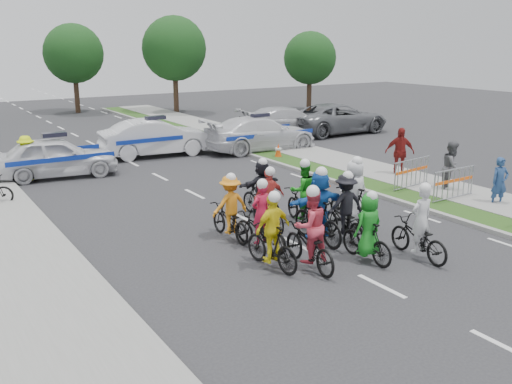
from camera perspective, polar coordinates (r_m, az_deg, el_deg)
ground at (r=12.74m, az=12.43°, el=-9.20°), size 90.00×90.00×0.00m
curb_right at (r=19.47m, az=12.85°, el=-0.53°), size 0.20×60.00×0.12m
grass_strip at (r=19.96m, az=14.28°, el=-0.25°), size 1.20×60.00×0.11m
sidewalk_right at (r=21.28m, az=17.63°, el=0.46°), size 2.40×60.00×0.13m
sidewalk_left at (r=14.19m, az=-22.83°, el=-7.22°), size 3.00×60.00×0.13m
rider_0 at (r=14.30m, az=15.98°, el=-4.00°), size 0.78×1.92×1.91m
rider_1 at (r=13.80m, az=11.09°, el=-4.13°), size 0.74×1.68×1.77m
rider_2 at (r=13.18m, az=5.38°, el=-4.59°), size 0.88×2.02×2.01m
rider_3 at (r=13.12m, az=1.62°, el=-4.70°), size 0.98×1.83×1.88m
rider_4 at (r=15.19m, az=8.83°, el=-2.09°), size 1.11×1.91×1.88m
rider_5 at (r=14.79m, az=6.27°, el=-1.95°), size 1.64×1.96×2.06m
rider_6 at (r=14.34m, az=0.43°, el=-3.42°), size 0.95×1.90×1.86m
rider_7 at (r=16.26m, az=9.72°, el=-0.75°), size 0.86×1.95×2.05m
rider_8 at (r=16.31m, az=4.67°, el=-0.81°), size 1.01×1.99×1.93m
rider_9 at (r=15.72m, az=1.25°, el=-1.41°), size 0.95×1.78×1.84m
rider_10 at (r=15.07m, az=-2.63°, el=-2.14°), size 1.01×1.79×1.82m
rider_11 at (r=16.92m, az=0.54°, el=-0.01°), size 1.48×1.77×1.81m
police_car_0 at (r=23.25m, az=-19.37°, el=3.33°), size 4.83×2.50×1.57m
police_car_1 at (r=26.43m, az=-9.94°, el=5.37°), size 5.20×2.27×1.66m
police_car_2 at (r=27.30m, az=0.43°, el=5.86°), size 5.71×2.59×1.62m
civilian_sedan at (r=31.55m, az=3.15°, el=7.05°), size 5.77×2.96×1.60m
civilian_suv at (r=32.80m, az=8.16°, el=7.30°), size 6.05×2.80×1.68m
spectator_0 at (r=19.58m, az=23.18°, el=0.92°), size 0.67×0.55×1.59m
spectator_1 at (r=20.82m, az=19.00°, el=2.38°), size 1.08×1.00×1.78m
spectator_2 at (r=22.61m, az=14.17°, el=3.87°), size 1.19×1.01×1.92m
marshal_hiviz at (r=23.00m, az=-21.92°, el=3.15°), size 1.27×1.06×1.71m
barrier_1 at (r=19.62m, az=19.15°, el=0.64°), size 2.01×0.54×1.12m
barrier_2 at (r=20.75m, az=15.29°, el=1.69°), size 2.05×0.77×1.12m
cone_0 at (r=20.76m, az=6.73°, el=1.51°), size 0.40×0.40×0.70m
cone_1 at (r=25.44m, az=2.24°, el=4.09°), size 0.40×0.40×0.70m
tree_1 at (r=41.89m, az=-8.17°, el=14.01°), size 4.55×4.55×6.82m
tree_2 at (r=43.14m, az=5.42°, el=13.18°), size 3.85×3.85×5.77m
tree_4 at (r=43.63m, az=-17.79°, el=13.04°), size 4.20×4.20×6.30m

